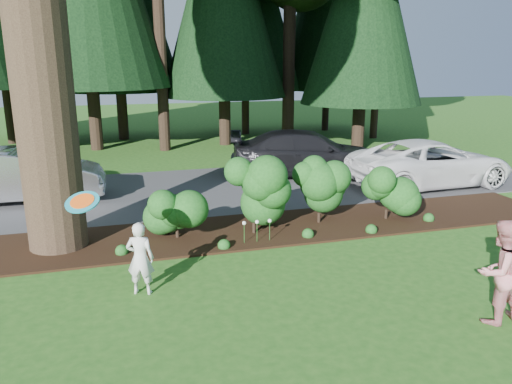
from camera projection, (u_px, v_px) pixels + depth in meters
ground at (309, 287)px, 9.21m from camera, size 80.00×80.00×0.00m
mulch_bed at (259, 229)px, 12.21m from camera, size 16.00×2.50×0.05m
driveway at (222, 188)px, 16.16m from camera, size 22.00×6.00×0.03m
shrub_row at (291, 197)px, 12.11m from camera, size 6.53×1.60×1.61m
lily_cluster at (257, 223)px, 11.22m from camera, size 0.69×0.09×0.57m
car_silver_wagon at (20, 176)px, 14.38m from camera, size 4.72×1.73×1.55m
car_white_suv at (431, 163)px, 16.28m from camera, size 5.51×2.75×1.50m
car_dark_suv at (308, 153)px, 17.68m from camera, size 5.85×3.43×1.59m
child at (140, 258)px, 8.79m from camera, size 0.56×0.46×1.34m
adult at (499, 272)px, 7.80m from camera, size 0.89×0.73×1.70m
frisbee at (82, 202)px, 8.18m from camera, size 0.59×0.53×0.32m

